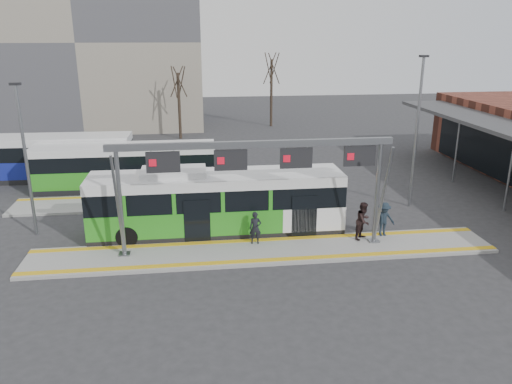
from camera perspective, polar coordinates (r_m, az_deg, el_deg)
ground at (r=23.86m, az=0.94°, el=-6.93°), size 120.00×120.00×0.00m
platform_main at (r=23.82m, az=0.94°, el=-6.77°), size 22.00×3.00×0.15m
platform_second at (r=31.07m, az=-8.52°, el=-0.99°), size 20.00×3.00×0.15m
tactile_main at (r=23.79m, az=0.94°, el=-6.58°), size 22.00×2.65×0.02m
tactile_second at (r=32.14m, az=-8.49°, el=-0.19°), size 20.00×0.35×0.02m
gantry at (r=22.60m, az=0.03°, el=3.24°), size 13.00×1.68×5.20m
apartment_block at (r=58.45m, az=-18.80°, el=16.17°), size 24.50×12.50×18.40m
hero_bus at (r=25.61m, az=-4.53°, el=-1.33°), size 12.80×2.76×3.52m
bg_bus_green at (r=34.17m, az=-14.69°, el=2.78°), size 11.83×2.63×2.95m
bg_bus_blue at (r=38.07m, az=-23.01°, el=3.57°), size 12.02×3.01×3.12m
passenger_a at (r=24.17m, az=-0.08°, el=-4.13°), size 0.61×0.43×1.60m
passenger_b at (r=25.25m, az=12.18°, el=-3.22°), size 1.16×1.16×1.89m
passenger_c at (r=25.88m, az=14.40°, el=-3.03°), size 1.16×0.69×1.75m
tree_left at (r=49.05m, az=-8.89°, el=12.29°), size 1.40×1.40×7.16m
tree_mid at (r=55.23m, az=1.79°, el=13.89°), size 1.40×1.40×8.17m
lamp_west at (r=27.14m, az=-24.82°, el=3.63°), size 0.50×0.25×7.71m
lamp_east at (r=30.29m, az=17.89°, el=6.79°), size 0.50×0.25×8.78m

